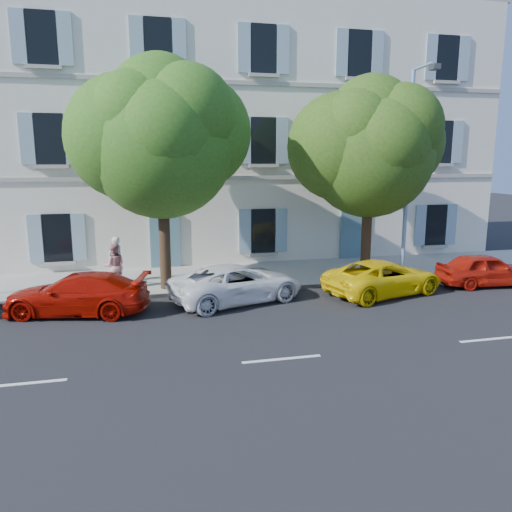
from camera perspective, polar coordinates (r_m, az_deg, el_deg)
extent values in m
plane|color=black|center=(16.20, -1.01, -6.33)|extent=(90.00, 90.00, 0.00)
cube|color=#A09E96|center=(20.39, -3.68, -2.44)|extent=(36.00, 4.50, 0.15)
cube|color=#9E998E|center=(18.32, -2.54, -3.99)|extent=(36.00, 0.16, 0.16)
cube|color=silver|center=(25.52, -6.09, 13.67)|extent=(28.00, 7.00, 12.00)
imported|color=#A00E04|center=(16.76, -19.80, -4.10)|extent=(4.78, 2.80, 1.30)
imported|color=white|center=(17.11, -2.15, -3.12)|extent=(5.09, 3.46, 1.29)
imported|color=yellow|center=(18.59, 14.38, -2.38)|extent=(4.90, 3.22, 1.25)
imported|color=#AA170A|center=(21.14, 24.76, -1.43)|extent=(3.82, 1.79, 1.26)
cylinder|color=#3A2819|center=(18.40, -10.38, 1.26)|extent=(0.40, 0.40, 3.22)
ellipsoid|color=#39711C|center=(18.13, -10.79, 12.35)|extent=(5.15, 5.15, 5.67)
cylinder|color=#3A2819|center=(20.41, 12.47, 1.86)|extent=(0.40, 0.40, 3.02)
ellipsoid|color=#395F18|center=(20.15, 12.88, 11.29)|extent=(4.90, 4.90, 5.39)
cylinder|color=#7293BF|center=(20.55, 16.91, 8.66)|extent=(0.16, 0.16, 7.97)
cylinder|color=#7293BF|center=(20.20, 18.64, 19.88)|extent=(0.25, 1.40, 0.10)
cube|color=#383A3D|center=(19.59, 19.75, 19.66)|extent=(0.30, 0.47, 0.18)
imported|color=silver|center=(19.79, -15.73, -0.41)|extent=(0.76, 0.76, 1.78)
imported|color=tan|center=(18.94, -15.90, -1.10)|extent=(0.83, 0.66, 1.67)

